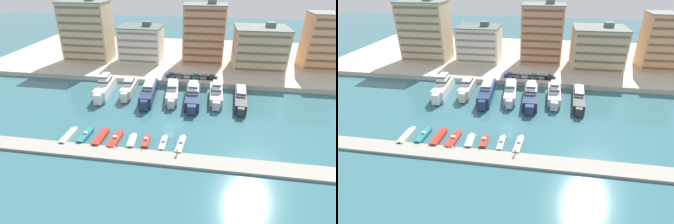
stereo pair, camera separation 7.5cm
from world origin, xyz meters
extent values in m
plane|color=#336670|center=(0.00, 0.00, 0.00)|extent=(400.00, 400.00, 0.00)
cube|color=beige|center=(0.00, 65.16, 0.92)|extent=(180.00, 70.00, 1.84)
cube|color=#9E998E|center=(0.00, -14.51, 0.30)|extent=(120.00, 4.91, 0.60)
cube|color=white|center=(-25.76, 18.55, 2.07)|extent=(5.42, 15.54, 4.13)
cube|color=white|center=(-25.10, 9.99, 2.17)|extent=(2.50, 2.31, 3.51)
cube|color=#334C7F|center=(-25.76, 18.55, 0.72)|extent=(5.47, 15.69, 0.24)
cube|color=white|center=(-25.84, 19.69, 5.00)|extent=(3.81, 6.64, 1.74)
cube|color=#233342|center=(-25.84, 19.69, 5.18)|extent=(3.86, 6.71, 0.63)
cube|color=white|center=(-25.84, 19.69, 6.46)|extent=(2.97, 5.18, 1.18)
cube|color=#233342|center=(-25.84, 19.69, 6.58)|extent=(3.01, 5.23, 0.43)
cylinder|color=silver|center=(-25.92, 20.65, 7.96)|extent=(0.16, 0.16, 1.80)
cube|color=white|center=(-26.37, 26.61, 1.14)|extent=(3.69, 1.17, 0.20)
cube|color=silver|center=(-17.49, 20.09, 1.89)|extent=(4.40, 12.80, 3.78)
cube|color=silver|center=(-17.14, 12.93, 1.98)|extent=(2.18, 2.00, 3.21)
cube|color=#192347|center=(-17.49, 20.09, 0.66)|extent=(4.44, 12.93, 0.24)
cube|color=white|center=(-17.53, 21.04, 4.64)|extent=(3.21, 5.44, 1.72)
cube|color=#233342|center=(-17.53, 21.04, 4.81)|extent=(3.25, 5.50, 0.62)
cylinder|color=silver|center=(-17.57, 21.83, 6.40)|extent=(0.16, 0.16, 1.80)
cube|color=silver|center=(-17.81, 26.85, 1.04)|extent=(3.27, 1.05, 0.20)
cube|color=navy|center=(-9.93, 18.01, 1.90)|extent=(5.13, 17.78, 3.80)
cube|color=navy|center=(-9.36, 8.32, 1.99)|extent=(2.37, 2.18, 3.23)
cube|color=#334C7F|center=(-9.93, 18.01, 0.66)|extent=(5.18, 17.96, 0.24)
cube|color=white|center=(-10.01, 19.33, 4.51)|extent=(3.63, 7.56, 1.43)
cube|color=#233342|center=(-10.01, 19.33, 4.66)|extent=(3.67, 7.63, 0.51)
cylinder|color=silver|center=(-10.08, 20.43, 6.13)|extent=(0.16, 0.16, 1.80)
cube|color=navy|center=(-10.48, 27.23, 1.04)|extent=(3.53, 1.10, 0.20)
cube|color=silver|center=(-2.10, 20.20, 1.61)|extent=(5.38, 16.94, 3.23)
cube|color=silver|center=(-1.25, 11.04, 1.69)|extent=(2.29, 2.12, 2.74)
cube|color=#192347|center=(-2.10, 20.20, 0.56)|extent=(5.43, 17.11, 0.24)
cube|color=white|center=(-2.21, 21.45, 4.06)|extent=(3.64, 7.24, 1.68)
cube|color=#233342|center=(-2.21, 21.45, 4.23)|extent=(3.69, 7.32, 0.60)
cylinder|color=silver|center=(-2.31, 22.49, 5.80)|extent=(0.16, 0.16, 1.80)
cube|color=silver|center=(-2.91, 28.94, 0.89)|extent=(3.35, 1.20, 0.20)
cube|color=navy|center=(5.17, 17.71, 1.67)|extent=(5.15, 17.12, 3.35)
cube|color=navy|center=(5.42, 8.15, 1.76)|extent=(2.65, 2.42, 2.84)
cube|color=#192347|center=(5.17, 17.71, 0.59)|extent=(5.20, 17.29, 0.24)
cube|color=white|center=(5.13, 18.98, 4.02)|extent=(3.85, 7.23, 1.34)
cube|color=#233342|center=(5.13, 18.98, 4.15)|extent=(3.90, 7.31, 0.48)
cube|color=white|center=(5.13, 18.98, 5.32)|extent=(3.01, 5.64, 1.27)
cube|color=#233342|center=(5.13, 18.98, 5.45)|extent=(3.04, 5.70, 0.46)
cylinder|color=silver|center=(5.11, 20.05, 6.85)|extent=(0.16, 0.16, 1.80)
cube|color=navy|center=(4.93, 26.65, 0.92)|extent=(4.02, 1.01, 0.20)
cube|color=silver|center=(12.88, 19.63, 1.62)|extent=(4.21, 13.39, 3.25)
cube|color=silver|center=(12.85, 12.00, 1.70)|extent=(2.30, 2.09, 2.76)
cube|color=black|center=(12.88, 19.63, 0.57)|extent=(4.25, 13.52, 0.24)
cube|color=white|center=(12.88, 20.63, 3.96)|extent=(3.27, 5.63, 1.42)
cube|color=#233342|center=(12.88, 20.63, 4.10)|extent=(3.31, 5.69, 0.51)
cube|color=white|center=(12.88, 20.63, 5.43)|extent=(2.55, 4.39, 1.53)
cube|color=#233342|center=(12.88, 20.63, 5.58)|extent=(2.58, 4.43, 0.55)
cylinder|color=silver|center=(12.89, 21.47, 7.09)|extent=(0.16, 0.16, 1.80)
cube|color=silver|center=(12.90, 26.76, 0.89)|extent=(3.54, 0.91, 0.20)
cube|color=#333338|center=(20.89, 19.17, 1.53)|extent=(4.95, 18.41, 3.06)
cube|color=#333338|center=(20.16, 9.28, 1.61)|extent=(2.12, 1.96, 2.60)
cube|color=#334C7F|center=(20.89, 19.17, 0.54)|extent=(5.00, 18.60, 0.24)
cube|color=white|center=(20.99, 20.53, 3.72)|extent=(3.38, 7.83, 1.32)
cube|color=#233342|center=(20.99, 20.53, 3.85)|extent=(3.43, 7.91, 0.48)
cylinder|color=silver|center=(21.07, 21.68, 5.28)|extent=(0.16, 0.16, 1.80)
cube|color=#333338|center=(21.58, 28.69, 0.84)|extent=(3.14, 1.12, 0.20)
cube|color=beige|center=(-25.63, -9.40, 0.49)|extent=(2.00, 7.02, 0.98)
cube|color=beige|center=(-25.54, -5.54, 0.49)|extent=(1.03, 0.85, 0.83)
cube|color=black|center=(-25.72, -13.07, 0.64)|extent=(0.37, 0.29, 0.60)
cube|color=teal|center=(-21.28, -8.69, 0.53)|extent=(2.13, 6.69, 1.05)
cube|color=teal|center=(-21.11, -5.03, 0.53)|extent=(1.04, 0.87, 0.90)
cube|color=silver|center=(-21.25, -8.20, 1.27)|extent=(1.03, 0.65, 0.43)
cube|color=#283847|center=(-21.24, -7.92, 1.33)|extent=(0.91, 0.12, 0.26)
cube|color=black|center=(-21.44, -12.17, 0.68)|extent=(0.37, 0.30, 0.60)
cube|color=red|center=(-16.95, -8.90, 0.54)|extent=(2.27, 7.17, 1.09)
cube|color=red|center=(-16.84, -4.93, 0.54)|extent=(1.16, 0.96, 0.92)
cube|color=black|center=(-17.06, -12.64, 0.69)|extent=(0.37, 0.29, 0.60)
cube|color=red|center=(-12.94, -9.15, 0.42)|extent=(2.49, 6.88, 0.84)
cube|color=red|center=(-12.75, -5.33, 0.42)|extent=(1.23, 1.03, 0.72)
cube|color=silver|center=(-12.91, -8.64, 1.08)|extent=(1.21, 0.66, 0.48)
cube|color=#283847|center=(-12.90, -8.36, 1.15)|extent=(1.08, 0.13, 0.29)
cube|color=black|center=(-13.12, -12.71, 0.57)|extent=(0.37, 0.30, 0.60)
cube|color=#9EA3A8|center=(-8.35, -9.28, 0.51)|extent=(2.39, 5.47, 1.02)
cube|color=#9EA3A8|center=(-8.59, -6.23, 0.51)|extent=(1.16, 0.97, 0.87)
cube|color=black|center=(-8.13, -12.12, 0.66)|extent=(0.38, 0.31, 0.60)
cube|color=red|center=(-4.84, -8.85, 0.49)|extent=(1.96, 4.99, 0.98)
cube|color=red|center=(-5.00, -6.07, 0.49)|extent=(0.97, 0.81, 0.83)
cube|color=silver|center=(-4.86, -8.49, 1.27)|extent=(0.96, 0.65, 0.58)
cube|color=#283847|center=(-4.88, -8.21, 1.35)|extent=(0.85, 0.13, 0.35)
cube|color=black|center=(-4.69, -11.48, 0.64)|extent=(0.38, 0.30, 0.60)
cube|color=#9EA3A8|center=(-0.41, -8.65, 0.36)|extent=(1.62, 5.89, 0.72)
cube|color=#9EA3A8|center=(-0.38, -5.40, 0.36)|extent=(0.87, 0.71, 0.61)
cube|color=silver|center=(-0.40, -8.21, 0.96)|extent=(0.87, 0.61, 0.48)
cube|color=#283847|center=(-0.40, -7.93, 1.03)|extent=(0.79, 0.09, 0.29)
cube|color=black|center=(-0.44, -11.76, 0.51)|extent=(0.36, 0.28, 0.60)
cube|color=#9EA3A8|center=(4.06, -8.70, 0.44)|extent=(2.37, 7.10, 0.87)
cube|color=#9EA3A8|center=(4.42, -4.89, 0.44)|extent=(1.01, 0.86, 0.74)
cube|color=silver|center=(4.11, -8.18, 1.11)|extent=(1.00, 0.69, 0.48)
cube|color=#283847|center=(4.13, -7.91, 1.18)|extent=(0.86, 0.16, 0.29)
cube|color=black|center=(3.71, -12.35, 0.59)|extent=(0.38, 0.31, 0.60)
cube|color=#28428E|center=(-4.49, 34.19, 2.56)|extent=(4.20, 1.95, 0.80)
cube|color=#28428E|center=(-4.34, 34.20, 3.30)|extent=(2.19, 1.69, 0.68)
cube|color=#1E2833|center=(-4.34, 34.20, 3.30)|extent=(2.15, 1.70, 0.37)
cylinder|color=black|center=(-5.79, 33.26, 2.16)|extent=(0.65, 0.26, 0.64)
cylinder|color=black|center=(-5.89, 34.95, 2.16)|extent=(0.65, 0.26, 0.64)
cylinder|color=black|center=(-3.09, 33.42, 2.16)|extent=(0.65, 0.26, 0.64)
cylinder|color=black|center=(-3.20, 35.12, 2.16)|extent=(0.65, 0.26, 0.64)
cube|color=slate|center=(-1.58, 33.94, 2.56)|extent=(4.10, 1.70, 0.80)
cube|color=slate|center=(-1.43, 33.94, 3.30)|extent=(2.10, 1.56, 0.68)
cube|color=#1E2833|center=(-1.43, 33.94, 3.30)|extent=(2.06, 1.58, 0.37)
cylinder|color=black|center=(-2.93, 33.09, 2.16)|extent=(0.64, 0.22, 0.64)
cylinder|color=black|center=(-2.93, 34.79, 2.16)|extent=(0.64, 0.22, 0.64)
cylinder|color=black|center=(-0.23, 33.09, 2.16)|extent=(0.64, 0.22, 0.64)
cylinder|color=black|center=(-0.23, 34.79, 2.16)|extent=(0.64, 0.22, 0.64)
cube|color=#B7BCC1|center=(1.63, 34.22, 2.56)|extent=(4.15, 1.81, 0.80)
cube|color=#B7BCC1|center=(1.78, 34.22, 3.30)|extent=(2.14, 1.62, 0.68)
cube|color=#1E2833|center=(1.78, 34.22, 3.30)|extent=(2.10, 1.63, 0.37)
cylinder|color=black|center=(0.31, 33.33, 2.16)|extent=(0.65, 0.24, 0.64)
cylinder|color=black|center=(0.26, 35.03, 2.16)|extent=(0.65, 0.24, 0.64)
cylinder|color=black|center=(3.01, 33.40, 2.16)|extent=(0.65, 0.24, 0.64)
cylinder|color=black|center=(2.96, 35.10, 2.16)|extent=(0.65, 0.24, 0.64)
cube|color=#2D6642|center=(4.96, 34.04, 2.56)|extent=(4.18, 1.91, 0.80)
cube|color=#2D6642|center=(5.11, 34.05, 3.30)|extent=(2.18, 1.67, 0.68)
cube|color=#1E2833|center=(5.11, 34.05, 3.30)|extent=(2.14, 1.68, 0.37)
cylinder|color=black|center=(3.66, 33.12, 2.16)|extent=(0.65, 0.25, 0.64)
cylinder|color=black|center=(3.57, 34.82, 2.16)|extent=(0.65, 0.25, 0.64)
cylinder|color=black|center=(6.35, 33.26, 2.16)|extent=(0.65, 0.25, 0.64)
cylinder|color=black|center=(6.26, 34.96, 2.16)|extent=(0.65, 0.25, 0.64)
cube|color=slate|center=(8.05, 34.06, 2.56)|extent=(4.13, 1.77, 0.80)
cube|color=slate|center=(8.20, 34.07, 3.30)|extent=(2.13, 1.59, 0.68)
cube|color=#1E2833|center=(8.20, 34.07, 3.30)|extent=(2.08, 1.61, 0.37)
cylinder|color=black|center=(6.72, 33.19, 2.16)|extent=(0.64, 0.23, 0.64)
cylinder|color=black|center=(6.69, 34.89, 2.16)|extent=(0.64, 0.23, 0.64)
cylinder|color=black|center=(9.41, 33.24, 2.16)|extent=(0.64, 0.23, 0.64)
cylinder|color=black|center=(9.39, 34.94, 2.16)|extent=(0.64, 0.23, 0.64)
cube|color=black|center=(11.32, 33.96, 2.56)|extent=(4.16, 1.84, 0.80)
cube|color=black|center=(11.47, 33.97, 3.30)|extent=(2.15, 1.63, 0.68)
cube|color=#1E2833|center=(11.47, 33.97, 3.30)|extent=(2.11, 1.65, 0.37)
cylinder|color=black|center=(10.00, 33.07, 2.16)|extent=(0.65, 0.24, 0.64)
cylinder|color=black|center=(9.94, 34.77, 2.16)|extent=(0.65, 0.24, 0.64)
cylinder|color=black|center=(12.70, 33.16, 2.16)|extent=(0.65, 0.24, 0.64)
cylinder|color=black|center=(12.64, 34.86, 2.16)|extent=(0.65, 0.24, 0.64)
cube|color=#C6AD89|center=(-45.72, 52.39, 14.45)|extent=(20.70, 12.99, 25.21)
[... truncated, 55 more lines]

